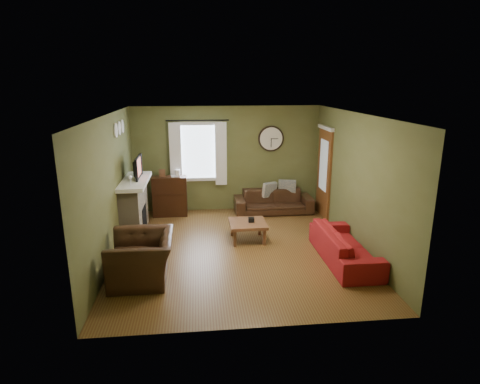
{
  "coord_description": "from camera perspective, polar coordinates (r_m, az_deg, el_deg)",
  "views": [
    {
      "loc": [
        -0.7,
        -7.21,
        3.16
      ],
      "look_at": [
        0.1,
        0.4,
        1.05
      ],
      "focal_mm": 30.0,
      "sensor_mm": 36.0,
      "label": 1
    }
  ],
  "objects": [
    {
      "name": "wall_back",
      "position": [
        10.01,
        -1.9,
        4.71
      ],
      "size": [
        4.6,
        0.0,
        2.6
      ],
      "primitive_type": "cube",
      "color": "brown",
      "rests_on": "ground"
    },
    {
      "name": "tv",
      "position": [
        8.8,
        -14.72,
        3.07
      ],
      "size": [
        0.08,
        0.6,
        0.35
      ],
      "primitive_type": "imported",
      "rotation": [
        0.0,
        0.0,
        1.57
      ],
      "color": "black",
      "rests_on": "mantel"
    },
    {
      "name": "medallion_mid",
      "position": [
        8.55,
        -16.81,
        8.67
      ],
      "size": [
        0.28,
        0.28,
        0.03
      ],
      "primitive_type": "cylinder",
      "color": "white",
      "rests_on": "wall_left"
    },
    {
      "name": "firebox",
      "position": [
        8.92,
        -13.5,
        -3.73
      ],
      "size": [
        0.04,
        0.6,
        0.55
      ],
      "primitive_type": "cube",
      "color": "black",
      "rests_on": "fireplace"
    },
    {
      "name": "door",
      "position": [
        9.76,
        11.87,
        2.61
      ],
      "size": [
        0.05,
        0.9,
        2.1
      ],
      "primitive_type": "cube",
      "color": "brown",
      "rests_on": "floor"
    },
    {
      "name": "wine_glass_b",
      "position": [
        8.24,
        -15.27,
        1.62
      ],
      "size": [
        0.06,
        0.06,
        0.18
      ],
      "primitive_type": null,
      "color": "white",
      "rests_on": "mantel"
    },
    {
      "name": "sofa_brown",
      "position": [
        10.01,
        4.77,
        -1.35
      ],
      "size": [
        1.92,
        0.75,
        0.56
      ],
      "primitive_type": "imported",
      "color": "#321E12",
      "rests_on": "floor"
    },
    {
      "name": "pillow_left",
      "position": [
        10.05,
        4.23,
        0.33
      ],
      "size": [
        0.38,
        0.25,
        0.37
      ],
      "primitive_type": "cube",
      "rotation": [
        0.0,
        0.0,
        0.43
      ],
      "color": "gray",
      "rests_on": "sofa_brown"
    },
    {
      "name": "wall_clock",
      "position": [
        10.02,
        4.44,
        7.58
      ],
      "size": [
        0.64,
        0.06,
        0.64
      ],
      "primitive_type": null,
      "color": "white",
      "rests_on": "wall_back"
    },
    {
      "name": "mantel",
      "position": [
        8.71,
        -14.89,
        1.48
      ],
      "size": [
        0.58,
        1.6,
        0.08
      ],
      "primitive_type": "cube",
      "color": "white",
      "rests_on": "fireplace"
    },
    {
      "name": "wall_front",
      "position": [
        5.02,
        2.47,
        -6.37
      ],
      "size": [
        4.6,
        0.0,
        2.6
      ],
      "primitive_type": "cube",
      "color": "brown",
      "rests_on": "ground"
    },
    {
      "name": "curtain_left",
      "position": [
        9.85,
        -9.15,
        5.23
      ],
      "size": [
        0.28,
        0.04,
        1.55
      ],
      "primitive_type": "cube",
      "color": "white",
      "rests_on": "wall_back"
    },
    {
      "name": "sofa_red",
      "position": [
        7.57,
        14.66,
        -7.41
      ],
      "size": [
        0.77,
        1.97,
        0.58
      ],
      "primitive_type": "imported",
      "rotation": [
        0.0,
        0.0,
        1.57
      ],
      "color": "maroon",
      "rests_on": "floor"
    },
    {
      "name": "curtain_rod",
      "position": [
        9.73,
        -6.08,
        10.09
      ],
      "size": [
        0.03,
        0.03,
        1.5
      ],
      "primitive_type": "cylinder",
      "color": "black",
      "rests_on": "wall_back"
    },
    {
      "name": "window_pane",
      "position": [
        9.93,
        -5.95,
        5.72
      ],
      "size": [
        1.0,
        0.02,
        1.3
      ],
      "primitive_type": null,
      "color": "silver",
      "rests_on": "wall_back"
    },
    {
      "name": "coffee_table",
      "position": [
        8.26,
        1.1,
        -5.59
      ],
      "size": [
        0.75,
        0.75,
        0.39
      ],
      "primitive_type": null,
      "rotation": [
        0.0,
        0.0,
        0.01
      ],
      "color": "brown",
      "rests_on": "floor"
    },
    {
      "name": "floor",
      "position": [
        7.9,
        -0.42,
        -8.15
      ],
      "size": [
        4.6,
        5.2,
        0.0
      ],
      "primitive_type": "cube",
      "color": "brown",
      "rests_on": "ground"
    },
    {
      "name": "ceiling",
      "position": [
        7.26,
        -0.46,
        10.99
      ],
      "size": [
        4.6,
        5.2,
        0.0
      ],
      "primitive_type": "cube",
      "color": "white",
      "rests_on": "ground"
    },
    {
      "name": "medallion_left",
      "position": [
        8.21,
        -17.25,
        8.37
      ],
      "size": [
        0.28,
        0.28,
        0.03
      ],
      "primitive_type": "cylinder",
      "color": "white",
      "rests_on": "wall_left"
    },
    {
      "name": "pillow_right",
      "position": [
        10.2,
        6.71,
        0.5
      ],
      "size": [
        0.45,
        0.23,
        0.44
      ],
      "primitive_type": "cube",
      "rotation": [
        0.0,
        0.0,
        -0.24
      ],
      "color": "gray",
      "rests_on": "sofa_brown"
    },
    {
      "name": "bookshelf",
      "position": [
        9.84,
        -9.94,
        -0.59
      ],
      "size": [
        0.82,
        0.35,
        0.97
      ],
      "primitive_type": null,
      "color": "black",
      "rests_on": "floor"
    },
    {
      "name": "wall_left",
      "position": [
        7.61,
        -17.94,
        0.51
      ],
      "size": [
        0.0,
        5.2,
        2.6
      ],
      "primitive_type": "cube",
      "color": "brown",
      "rests_on": "ground"
    },
    {
      "name": "tissue_box",
      "position": [
        8.21,
        1.6,
        -4.23
      ],
      "size": [
        0.12,
        0.12,
        0.09
      ],
      "primitive_type": "cube",
      "rotation": [
        0.0,
        0.0,
        -0.03
      ],
      "color": "black",
      "rests_on": "coffee_table"
    },
    {
      "name": "tv_screen",
      "position": [
        8.78,
        -14.22,
        3.45
      ],
      "size": [
        0.02,
        0.62,
        0.36
      ],
      "primitive_type": "cube",
      "color": "#994C3F",
      "rests_on": "mantel"
    },
    {
      "name": "book",
      "position": [
        9.68,
        -9.79,
        2.07
      ],
      "size": [
        0.18,
        0.22,
        0.02
      ],
      "primitive_type": "imported",
      "rotation": [
        0.0,
        0.0,
        0.12
      ],
      "color": "brown",
      "rests_on": "bookshelf"
    },
    {
      "name": "armchair",
      "position": [
        6.83,
        -13.78,
        -9.09
      ],
      "size": [
        1.05,
        1.19,
        0.76
      ],
      "primitive_type": "imported",
      "rotation": [
        0.0,
        0.0,
        -1.54
      ],
      "color": "#321E12",
      "rests_on": "floor"
    },
    {
      "name": "fireplace",
      "position": [
        8.87,
        -14.82,
        -2.23
      ],
      "size": [
        0.4,
        1.4,
        1.1
      ],
      "primitive_type": "cube",
      "color": "#A0927E",
      "rests_on": "floor"
    },
    {
      "name": "wine_glass_a",
      "position": [
        8.16,
        -15.36,
        1.58
      ],
      "size": [
        0.07,
        0.07,
        0.21
      ],
      "primitive_type": null,
      "color": "white",
      "rests_on": "mantel"
    },
    {
      "name": "wall_right",
      "position": [
        8.03,
        16.13,
        1.4
      ],
      "size": [
        0.0,
        5.2,
        2.6
      ],
      "primitive_type": "cube",
      "color": "brown",
      "rests_on": "ground"
    },
    {
      "name": "curtain_right",
      "position": [
        9.85,
        -2.73,
        5.41
      ],
      "size": [
        0.28,
        0.04,
        1.55
      ],
      "primitive_type": "cube",
      "color": "white",
      "rests_on": "wall_back"
    },
    {
      "name": "medallion_right",
      "position": [
        8.9,
        -16.41,
        8.93
      ],
      "size": [
        0.28,
        0.28,
        0.03
      ],
      "primitive_type": "cylinder",
      "color": "white",
      "rests_on": "wall_left"
    }
  ]
}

